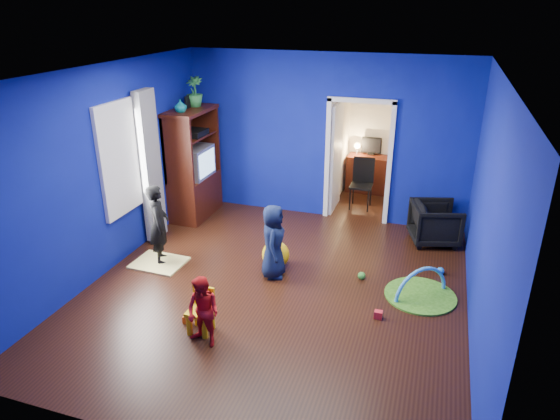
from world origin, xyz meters
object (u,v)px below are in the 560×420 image
(child_navy, at_px, (273,242))
(crt_tv, at_px, (195,162))
(kid_chair, at_px, (200,313))
(toddler_red, at_px, (203,312))
(tv_armoire, at_px, (193,164))
(study_desk, at_px, (369,174))
(hopper_ball, at_px, (276,255))
(armchair, at_px, (435,223))
(child_black, at_px, (159,224))
(vase, at_px, (180,106))
(folding_chair, at_px, (361,185))
(play_mat, at_px, (420,295))

(child_navy, bearing_deg, crt_tv, 37.76)
(kid_chair, bearing_deg, toddler_red, -51.02)
(tv_armoire, height_order, study_desk, tv_armoire)
(tv_armoire, relative_size, hopper_ball, 4.81)
(armchair, distance_m, child_black, 4.36)
(armchair, height_order, toddler_red, toddler_red)
(child_navy, bearing_deg, kid_chair, 152.35)
(armchair, relative_size, study_desk, 0.84)
(kid_chair, distance_m, study_desk, 5.54)
(child_navy, xyz_separation_m, hopper_ball, (-0.05, 0.25, -0.34))
(study_desk, bearing_deg, child_black, -121.94)
(armchair, bearing_deg, crt_tv, 76.20)
(crt_tv, distance_m, kid_chair, 3.66)
(toddler_red, distance_m, study_desk, 5.70)
(vase, bearing_deg, child_black, -77.79)
(tv_armoire, distance_m, kid_chair, 3.67)
(child_navy, xyz_separation_m, toddler_red, (-0.25, -1.72, -0.11))
(toddler_red, xyz_separation_m, kid_chair, (-0.15, 0.20, -0.18))
(vase, xyz_separation_m, hopper_ball, (2.02, -1.12, -1.86))
(child_navy, distance_m, kid_chair, 1.59)
(folding_chair, bearing_deg, tv_armoire, -155.69)
(child_navy, height_order, crt_tv, crt_tv)
(armchair, height_order, child_navy, child_navy)
(study_desk, bearing_deg, tv_armoire, -141.61)
(child_black, xyz_separation_m, folding_chair, (2.50, 3.05, -0.15))
(child_navy, bearing_deg, child_black, 80.74)
(armchair, relative_size, hopper_ball, 1.82)
(armchair, height_order, kid_chair, armchair)
(hopper_ball, bearing_deg, crt_tv, 144.41)
(play_mat, bearing_deg, crt_tv, 158.81)
(child_black, bearing_deg, hopper_ball, -106.10)
(child_black, relative_size, tv_armoire, 0.62)
(child_black, height_order, play_mat, child_black)
(folding_chair, bearing_deg, child_black, -129.34)
(child_navy, bearing_deg, vase, 43.72)
(crt_tv, bearing_deg, tv_armoire, 180.00)
(tv_armoire, relative_size, study_desk, 2.23)
(hopper_ball, distance_m, kid_chair, 1.80)
(child_navy, height_order, study_desk, child_navy)
(child_black, distance_m, child_navy, 1.76)
(child_navy, relative_size, study_desk, 1.24)
(child_black, distance_m, kid_chair, 1.98)
(play_mat, bearing_deg, toddler_red, -141.94)
(vase, xyz_separation_m, crt_tv, (0.04, 0.30, -1.05))
(child_navy, distance_m, crt_tv, 2.67)
(child_black, relative_size, crt_tv, 1.75)
(armchair, xyz_separation_m, folding_chair, (-1.39, 1.10, 0.12))
(child_black, bearing_deg, study_desk, -59.97)
(tv_armoire, bearing_deg, child_navy, -38.85)
(hopper_ball, xyz_separation_m, play_mat, (2.10, -0.16, -0.19))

